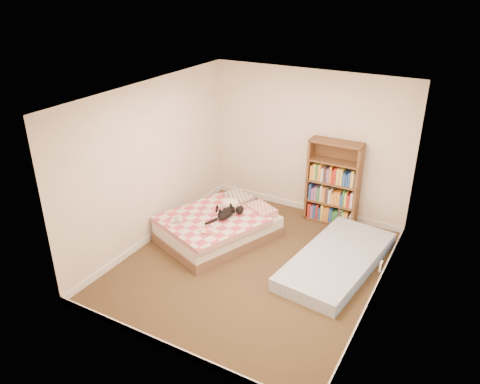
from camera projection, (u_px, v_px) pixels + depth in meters
The scene contains 6 objects.
room at pixel (254, 190), 6.35m from camera, with size 3.51×4.01×2.51m.
bed at pixel (219, 226), 7.45m from camera, with size 1.76×2.07×0.47m.
bookshelf at pixel (333, 192), 7.84m from camera, with size 0.87×0.30×1.44m.
floor_mattress at pixel (337, 260), 6.78m from camera, with size 0.97×2.16×0.19m, color #7492C2.
black_cat at pixel (227, 212), 7.29m from camera, with size 0.41×0.69×0.16m.
white_dog at pixel (231, 204), 7.54m from camera, with size 0.38×0.39×0.14m.
Camera 1 is at (2.63, -5.11, 3.90)m, focal length 35.00 mm.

